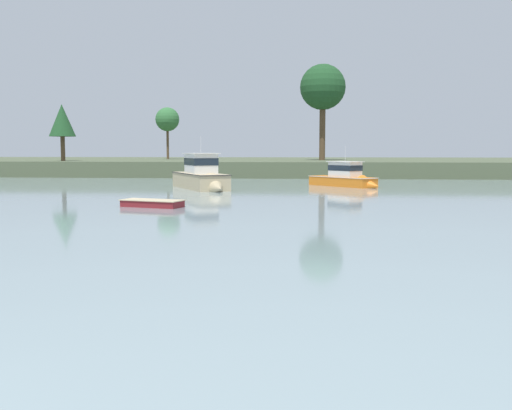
% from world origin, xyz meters
% --- Properties ---
extents(far_shore_bank, '(209.53, 41.78, 1.91)m').
position_xyz_m(far_shore_bank, '(0.00, 83.14, 0.95)').
color(far_shore_bank, '#4C563D').
rests_on(far_shore_bank, ground).
extents(cruiser_sand, '(6.84, 9.79, 5.38)m').
position_xyz_m(cruiser_sand, '(-2.29, 43.86, 0.70)').
color(cruiser_sand, tan).
rests_on(cruiser_sand, ground).
extents(cruiser_orange, '(6.78, 7.08, 4.44)m').
position_xyz_m(cruiser_orange, '(10.27, 48.50, 0.57)').
color(cruiser_orange, orange).
rests_on(cruiser_orange, ground).
extents(dinghy_maroon, '(4.02, 2.53, 0.59)m').
position_xyz_m(dinghy_maroon, '(-2.40, 28.26, 0.15)').
color(dinghy_maroon, maroon).
rests_on(dinghy_maroon, ground).
extents(shore_tree_far_right, '(6.13, 6.13, 12.90)m').
position_xyz_m(shore_tree_far_right, '(8.37, 75.08, 11.62)').
color(shore_tree_far_right, brown).
rests_on(shore_tree_far_right, far_shore_bank).
extents(shore_tree_center_right, '(3.55, 3.55, 7.72)m').
position_xyz_m(shore_tree_center_right, '(-14.59, 81.37, 7.80)').
color(shore_tree_center_right, brown).
rests_on(shore_tree_center_right, far_shore_bank).
extents(shore_tree_inland_b, '(3.32, 3.32, 7.18)m').
position_xyz_m(shore_tree_inland_b, '(-24.67, 66.98, 6.97)').
color(shore_tree_inland_b, brown).
rests_on(shore_tree_inland_b, far_shore_bank).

